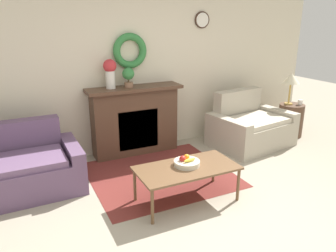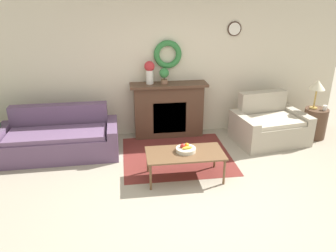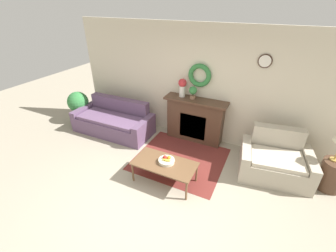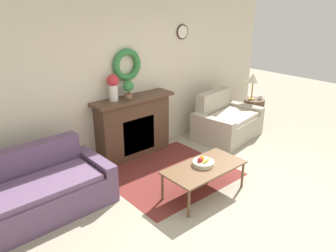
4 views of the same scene
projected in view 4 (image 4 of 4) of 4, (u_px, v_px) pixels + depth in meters
name	position (u px, v px, depth m)	size (l,w,h in m)	color
ground_plane	(246.00, 211.00, 4.34)	(16.00, 16.00, 0.00)	#9E937F
floor_rug	(169.00, 173.00, 5.27)	(1.88, 1.70, 0.01)	maroon
wall_back	(131.00, 78.00, 5.64)	(6.80, 0.17, 2.70)	beige
fireplace	(134.00, 126.00, 5.71)	(1.48, 0.41, 1.08)	#4C3323
couch_left	(29.00, 195.00, 4.17)	(2.06, 0.94, 0.83)	#604766
loveseat_right	(226.00, 122.00, 6.57)	(1.43, 1.11, 0.90)	#B2A893
coffee_table	(204.00, 169.00, 4.59)	(1.18, 0.60, 0.44)	brown
fruit_bowl	(203.00, 162.00, 4.61)	(0.31, 0.31, 0.12)	beige
side_table_by_loveseat	(253.00, 112.00, 7.19)	(0.44, 0.44, 0.59)	#4C3323
table_lamp	(253.00, 79.00, 6.92)	(0.30, 0.30, 0.56)	#B28E42
mug	(260.00, 97.00, 7.07)	(0.08, 0.08, 0.09)	silver
vase_on_mantel_left	(113.00, 86.00, 5.21)	(0.20, 0.20, 0.43)	silver
potted_plant_on_mantel	(128.00, 88.00, 5.39)	(0.18, 0.18, 0.30)	#8E664C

